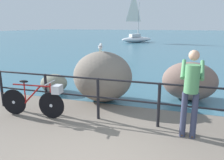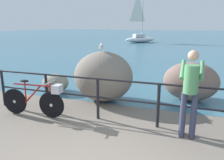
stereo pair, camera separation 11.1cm
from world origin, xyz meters
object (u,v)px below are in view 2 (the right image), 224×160
at_px(breakwater_boulder_left, 55,83).
at_px(seagull, 101,47).
at_px(person_at_railing, 190,91).
at_px(bicycle, 38,98).
at_px(sailboat, 140,37).
at_px(breakwater_boulder_main, 103,76).
at_px(breakwater_boulder_right, 191,81).

height_order(breakwater_boulder_left, seagull, seagull).
xyz_separation_m(person_at_railing, breakwater_boulder_left, (-4.30, 1.90, -0.68)).
distance_m(bicycle, seagull, 2.26).
height_order(person_at_railing, sailboat, sailboat).
xyz_separation_m(breakwater_boulder_main, breakwater_boulder_left, (-1.87, 0.31, -0.43)).
height_order(person_at_railing, breakwater_boulder_right, person_at_railing).
relative_size(bicycle, breakwater_boulder_left, 1.89).
relative_size(breakwater_boulder_main, sailboat, 0.29).
relative_size(breakwater_boulder_left, sailboat, 0.15).
relative_size(bicycle, person_at_railing, 0.95).
bearing_deg(bicycle, person_at_railing, -3.33).
distance_m(breakwater_boulder_main, breakwater_boulder_left, 1.95).
bearing_deg(bicycle, seagull, 52.57).
bearing_deg(breakwater_boulder_right, bicycle, -144.62).
bearing_deg(breakwater_boulder_main, sailboat, 99.13).
relative_size(person_at_railing, breakwater_boulder_main, 1.01).
bearing_deg(person_at_railing, seagull, 59.33).
xyz_separation_m(bicycle, sailboat, (-2.51, 24.14, 0.24)).
xyz_separation_m(seagull, sailboat, (-3.57, 22.51, -0.92)).
xyz_separation_m(bicycle, seagull, (1.06, 1.62, 1.16)).
bearing_deg(seagull, breakwater_boulder_right, -82.91).
distance_m(breakwater_boulder_right, sailboat, 22.44).
height_order(person_at_railing, breakwater_boulder_main, person_at_railing).
bearing_deg(breakwater_boulder_main, bicycle, -123.90).
bearing_deg(bicycle, breakwater_boulder_left, 106.99).
distance_m(person_at_railing, breakwater_boulder_right, 2.52).
height_order(breakwater_boulder_main, seagull, seagull).
bearing_deg(bicycle, breakwater_boulder_main, 51.79).
distance_m(breakwater_boulder_left, breakwater_boulder_right, 4.39).
height_order(breakwater_boulder_left, breakwater_boulder_right, breakwater_boulder_right).
height_order(bicycle, breakwater_boulder_left, bicycle).
relative_size(breakwater_boulder_main, breakwater_boulder_left, 1.96).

